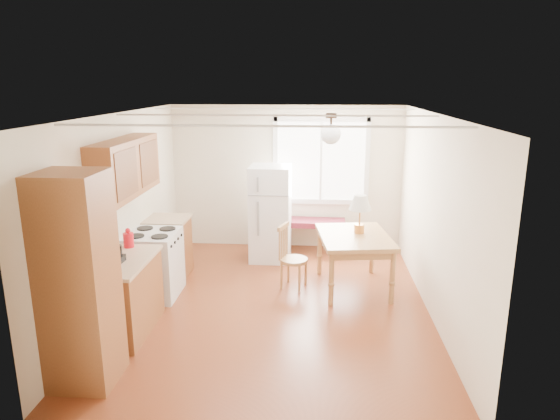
# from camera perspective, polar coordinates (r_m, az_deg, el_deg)

# --- Properties ---
(room_shell) EXTENTS (4.60, 5.60, 2.62)m
(room_shell) POSITION_cam_1_polar(r_m,az_deg,el_deg) (6.33, -0.66, -0.47)
(room_shell) COLOR #5A2412
(room_shell) RESTS_ON ground
(kitchen_run) EXTENTS (0.65, 3.40, 2.20)m
(kitchen_run) POSITION_cam_1_polar(r_m,az_deg,el_deg) (6.24, -17.13, -5.28)
(kitchen_run) COLOR brown
(kitchen_run) RESTS_ON ground
(window_unit) EXTENTS (1.64, 0.05, 1.51)m
(window_unit) POSITION_cam_1_polar(r_m,az_deg,el_deg) (8.67, 4.71, 5.59)
(window_unit) COLOR white
(window_unit) RESTS_ON room_shell
(pendant_light) EXTENTS (0.26, 0.26, 0.40)m
(pendant_light) POSITION_cam_1_polar(r_m,az_deg,el_deg) (6.53, 5.83, 8.73)
(pendant_light) COLOR black
(pendant_light) RESTS_ON room_shell
(refrigerator) EXTENTS (0.66, 0.68, 1.57)m
(refrigerator) POSITION_cam_1_polar(r_m,az_deg,el_deg) (8.17, -1.11, -0.39)
(refrigerator) COLOR silver
(refrigerator) RESTS_ON ground
(bench) EXTENTS (1.23, 0.48, 0.56)m
(bench) POSITION_cam_1_polar(r_m,az_deg,el_deg) (8.65, 3.39, -1.53)
(bench) COLOR #551420
(bench) RESTS_ON ground
(dining_table) EXTENTS (1.11, 1.38, 0.79)m
(dining_table) POSITION_cam_1_polar(r_m,az_deg,el_deg) (7.11, 8.47, -3.64)
(dining_table) COLOR olive
(dining_table) RESTS_ON ground
(chair) EXTENTS (0.44, 0.43, 0.91)m
(chair) POSITION_cam_1_polar(r_m,az_deg,el_deg) (7.15, 0.96, -4.85)
(chair) COLOR olive
(chair) RESTS_ON ground
(table_lamp) EXTENTS (0.32, 0.32, 0.55)m
(table_lamp) POSITION_cam_1_polar(r_m,az_deg,el_deg) (7.09, 9.14, 0.50)
(table_lamp) COLOR #B67B3A
(table_lamp) RESTS_ON dining_table
(coffee_maker) EXTENTS (0.18, 0.23, 0.34)m
(coffee_maker) POSITION_cam_1_polar(r_m,az_deg,el_deg) (5.89, -18.45, -4.67)
(coffee_maker) COLOR black
(coffee_maker) RESTS_ON kitchen_run
(kettle) EXTENTS (0.13, 0.13, 0.24)m
(kettle) POSITION_cam_1_polar(r_m,az_deg,el_deg) (6.42, -16.93, -3.22)
(kettle) COLOR red
(kettle) RESTS_ON kitchen_run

